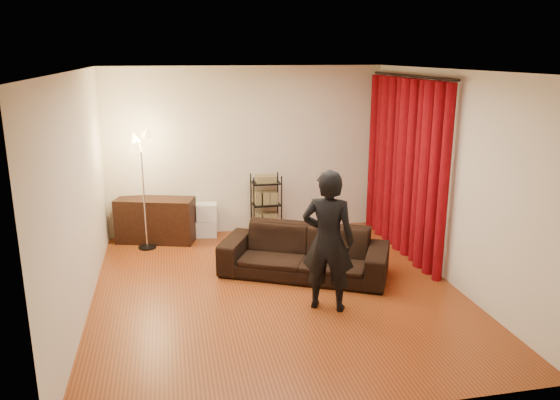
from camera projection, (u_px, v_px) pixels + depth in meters
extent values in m
plane|color=brown|center=(277.00, 291.00, 6.85)|extent=(5.00, 5.00, 0.00)
plane|color=white|center=(277.00, 70.00, 6.15)|extent=(5.00, 5.00, 0.00)
plane|color=beige|center=(247.00, 151.00, 8.86)|extent=(5.00, 0.00, 5.00)
plane|color=beige|center=(342.00, 263.00, 4.13)|extent=(5.00, 0.00, 5.00)
plane|color=beige|center=(79.00, 196.00, 6.06)|extent=(0.00, 5.00, 5.00)
plane|color=beige|center=(450.00, 178.00, 6.94)|extent=(0.00, 5.00, 5.00)
cylinder|color=black|center=(411.00, 76.00, 7.66)|extent=(0.04, 2.65, 0.04)
imported|color=black|center=(304.00, 252.00, 7.27)|extent=(2.35, 1.74, 0.64)
imported|color=black|center=(328.00, 241.00, 6.19)|extent=(0.72, 0.63, 1.66)
cube|color=black|center=(156.00, 220.00, 8.57)|extent=(1.28, 0.78, 0.70)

